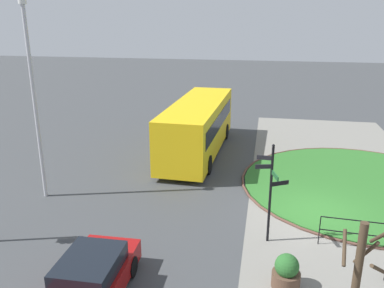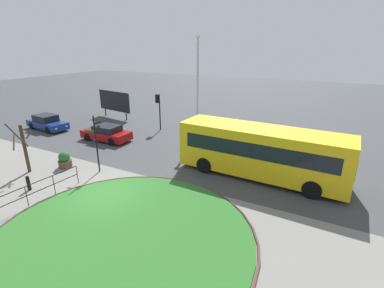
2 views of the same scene
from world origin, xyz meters
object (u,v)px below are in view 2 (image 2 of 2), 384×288
bollard_foreground (28,183)px  bus_yellow (261,151)px  billboard_left (114,101)px  street_tree_bare (24,146)px  traffic_light_near (158,104)px  signpost_directional (96,141)px  lamppost_tall (198,85)px  car_far_lane (47,123)px  planter_near_signpost (65,160)px  car_near_lane (107,133)px

bollard_foreground → bus_yellow: bus_yellow is taller
bollard_foreground → billboard_left: 16.63m
bus_yellow → street_tree_bare: (-13.02, -6.28, 0.09)m
traffic_light_near → street_tree_bare: size_ratio=1.02×
bus_yellow → traffic_light_near: size_ratio=2.95×
bollard_foreground → billboard_left: size_ratio=0.18×
signpost_directional → lamppost_tall: bearing=78.5°
signpost_directional → traffic_light_near: bearing=101.6°
car_far_lane → street_tree_bare: bearing=-37.1°
car_far_lane → billboard_left: 7.12m
traffic_light_near → planter_near_signpost: size_ratio=3.08×
bus_yellow → billboard_left: bus_yellow is taller
bollard_foreground → traffic_light_near: (-0.34, 13.12, 2.03)m
planter_near_signpost → street_tree_bare: (-1.42, -1.61, 1.24)m
billboard_left → signpost_directional: bearing=-43.0°
street_tree_bare → car_far_lane: bearing=137.9°
bollard_foreground → planter_near_signpost: (-0.86, 3.05, 0.05)m
planter_near_signpost → signpost_directional: bearing=12.5°
billboard_left → street_tree_bare: size_ratio=1.46×
signpost_directional → bollard_foreground: 4.27m
bus_yellow → billboard_left: 19.45m
traffic_light_near → lamppost_tall: size_ratio=0.40×
planter_near_signpost → traffic_light_near: bearing=87.1°
bus_yellow → lamppost_tall: 9.54m
planter_near_signpost → bollard_foreground: bearing=-74.2°
car_far_lane → street_tree_bare: street_tree_bare is taller
signpost_directional → car_far_lane: size_ratio=0.80×
street_tree_bare → planter_near_signpost: bearing=48.6°
street_tree_bare → lamppost_tall: bearing=63.8°
signpost_directional → car_far_lane: 12.53m
signpost_directional → traffic_light_near: signpost_directional is taller
lamppost_tall → street_tree_bare: lamppost_tall is taller
signpost_directional → street_tree_bare: signpost_directional is taller
traffic_light_near → billboard_left: size_ratio=0.70×
billboard_left → street_tree_bare: 14.35m
billboard_left → traffic_light_near: bearing=-5.4°
bollard_foreground → car_near_lane: size_ratio=0.20×
car_near_lane → planter_near_signpost: bearing=105.5°
bollard_foreground → car_near_lane: 8.85m
bus_yellow → planter_near_signpost: (-11.60, -4.67, -1.14)m
bus_yellow → lamppost_tall: bearing=143.5°
billboard_left → planter_near_signpost: size_ratio=4.40×
traffic_light_near → lamppost_tall: 4.43m
traffic_light_near → bus_yellow: bearing=141.9°
signpost_directional → car_far_lane: signpost_directional is taller
lamppost_tall → street_tree_bare: (-5.89, -11.96, -2.74)m
bollard_foreground → car_far_lane: size_ratio=0.19×
signpost_directional → bollard_foreground: bearing=-114.1°
bollard_foreground → planter_near_signpost: size_ratio=0.80×
signpost_directional → car_far_lane: bearing=157.7°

